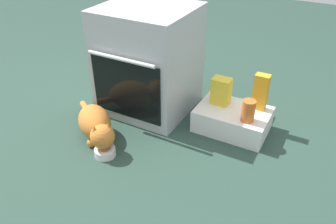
{
  "coord_description": "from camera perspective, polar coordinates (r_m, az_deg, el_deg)",
  "views": [
    {
      "loc": [
        1.06,
        -1.47,
        1.31
      ],
      "look_at": [
        0.27,
        -0.01,
        0.25
      ],
      "focal_mm": 35.94,
      "sensor_mm": 36.0,
      "label": 1
    }
  ],
  "objects": [
    {
      "name": "ground",
      "position": [
        2.24,
        -5.96,
        -3.51
      ],
      "size": [
        8.0,
        8.0,
        0.0
      ],
      "primitive_type": "plane",
      "color": "#284238"
    },
    {
      "name": "oven",
      "position": [
        2.34,
        -3.31,
        8.75
      ],
      "size": [
        0.59,
        0.61,
        0.73
      ],
      "color": "#B7BABF",
      "rests_on": "ground"
    },
    {
      "name": "pantry_cabinet",
      "position": [
        2.26,
        10.87,
        -1.24
      ],
      "size": [
        0.46,
        0.32,
        0.15
      ],
      "primitive_type": "cube",
      "color": "white",
      "rests_on": "ground"
    },
    {
      "name": "food_bowl",
      "position": [
        2.06,
        -10.63,
        -6.56
      ],
      "size": [
        0.13,
        0.13,
        0.08
      ],
      "color": "white",
      "rests_on": "ground"
    },
    {
      "name": "cat",
      "position": [
        2.15,
        -12.1,
        -2.11
      ],
      "size": [
        0.55,
        0.43,
        0.22
      ],
      "rotation": [
        0.0,
        0.0,
        -0.64
      ],
      "color": "#C6752D",
      "rests_on": "ground"
    },
    {
      "name": "juice_carton",
      "position": [
        2.21,
        15.41,
        3.28
      ],
      "size": [
        0.09,
        0.06,
        0.24
      ],
      "primitive_type": "cube",
      "color": "orange",
      "rests_on": "pantry_cabinet"
    },
    {
      "name": "snack_bag",
      "position": [
        2.23,
        8.97,
        3.53
      ],
      "size": [
        0.12,
        0.09,
        0.18
      ],
      "primitive_type": "cube",
      "color": "yellow",
      "rests_on": "pantry_cabinet"
    },
    {
      "name": "sauce_jar",
      "position": [
        2.09,
        13.45,
        0.19
      ],
      "size": [
        0.08,
        0.08,
        0.14
      ],
      "primitive_type": "cylinder",
      "color": "#D16023",
      "rests_on": "pantry_cabinet"
    }
  ]
}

